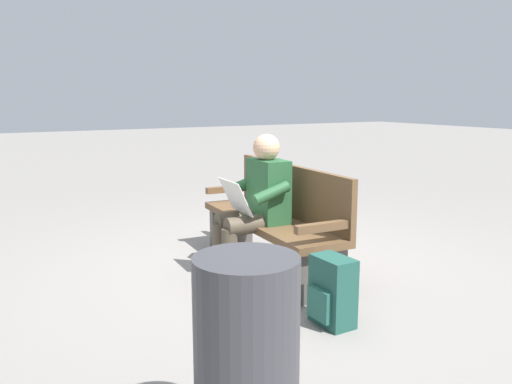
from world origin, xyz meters
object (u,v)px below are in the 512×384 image
Objects in this scene: bench_near at (276,217)px; trash_bin at (247,361)px; backpack at (332,292)px; person_seated at (256,201)px.

bench_near is 2.11× the size of trash_bin.
backpack is 0.53× the size of trash_bin.
bench_near is at bearing -14.40° from backpack.
trash_bin is (-2.01, 1.40, -0.03)m from bench_near.
bench_near is at bearing -70.39° from person_seated.
person_seated is 2.57× the size of backpack.
backpack is 1.41m from trash_bin.
trash_bin reaches higher than backpack.
bench_near is 3.99× the size of backpack.
backpack is at bearing -179.74° from person_seated.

